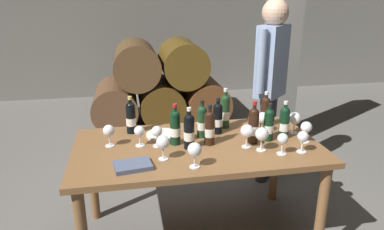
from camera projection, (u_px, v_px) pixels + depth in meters
The scene contains 30 objects.
cellar_back_wall at pixel (149, 14), 6.19m from camera, with size 10.00×0.24×2.80m, color slate.
barrel_stack at pixel (160, 86), 4.99m from camera, with size 1.86×0.90×1.15m.
stone_pillar at pixel (283, 35), 4.03m from camera, with size 0.32×0.32×2.60m, color slate.
dining_table at pixel (197, 156), 2.53m from camera, with size 1.70×0.90×0.76m.
wine_bottle_0 at pixel (265, 111), 2.79m from camera, with size 0.07×0.07×0.28m.
wine_bottle_1 at pixel (218, 118), 2.66m from camera, with size 0.07×0.07×0.28m.
wine_bottle_2 at pixel (269, 124), 2.54m from camera, with size 0.07×0.07×0.27m.
wine_bottle_3 at pixel (189, 131), 2.40m from camera, with size 0.07×0.07×0.29m.
wine_bottle_4 at pixel (209, 127), 2.46m from camera, with size 0.07×0.07×0.29m.
wine_bottle_5 at pixel (175, 127), 2.47m from camera, with size 0.07×0.07×0.29m.
wine_bottle_6 at pixel (202, 121), 2.59m from camera, with size 0.07×0.07×0.28m.
wine_bottle_7 at pixel (131, 117), 2.67m from camera, with size 0.07×0.07×0.28m.
wine_bottle_8 at pixel (284, 122), 2.57m from camera, with size 0.07×0.07×0.28m.
wine_bottle_9 at pixel (225, 111), 2.77m from camera, with size 0.07×0.07×0.31m.
wine_bottle_10 at pixel (253, 125), 2.49m from camera, with size 0.07×0.07×0.30m.
wine_glass_0 at pixel (139, 132), 2.44m from camera, with size 0.07×0.07×0.15m.
wine_glass_1 at pixel (195, 150), 2.14m from camera, with size 0.09×0.09×0.16m.
wine_glass_2 at pixel (306, 128), 2.50m from camera, with size 0.08×0.08×0.15m.
wine_glass_3 at pixel (263, 118), 2.68m from camera, with size 0.09×0.09×0.16m.
wine_glass_4 at pixel (295, 119), 2.66m from camera, with size 0.09×0.09×0.16m.
wine_glass_5 at pixel (109, 131), 2.44m from camera, with size 0.08×0.08×0.15m.
wine_glass_6 at pixel (283, 140), 2.32m from camera, with size 0.07×0.07×0.15m.
wine_glass_7 at pixel (157, 132), 2.44m from camera, with size 0.07×0.07×0.15m.
wine_glass_8 at pixel (262, 135), 2.37m from camera, with size 0.09×0.09×0.16m.
wine_glass_9 at pixel (247, 131), 2.42m from camera, with size 0.09×0.09×0.16m.
wine_glass_10 at pixel (163, 143), 2.24m from camera, with size 0.09×0.09×0.16m.
wine_glass_11 at pixel (303, 137), 2.35m from camera, with size 0.07×0.07×0.15m.
tasting_notebook at pixel (133, 165), 2.17m from camera, with size 0.22×0.16×0.03m, color #4C5670.
serving_plate at pixel (162, 135), 2.65m from camera, with size 0.24×0.24×0.01m, color white.
sommelier_presenting at pixel (271, 76), 3.24m from camera, with size 0.39×0.36×1.72m.
Camera 1 is at (-0.46, -2.25, 1.77)m, focal length 33.58 mm.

